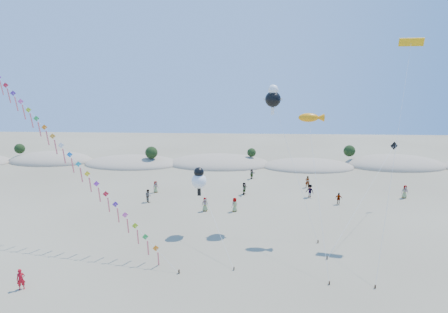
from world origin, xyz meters
The scene contains 9 objects.
dune_ridge centered at (1.06, 45.14, 0.11)m, with size 145.30×11.49×5.57m.
kite_train centered at (-13.76, 13.66, 9.89)m, with size 24.16×12.48×19.26m.
fish_kite centered at (11.05, 15.86, 12.23)m, with size 2.52×10.40×12.73m.
cartoon_kite_low centered at (-0.22, 15.72, 5.81)m, with size 4.68×8.69×7.09m.
cartoon_kite_high centered at (7.46, 18.92, 14.03)m, with size 5.50×6.33×15.39m.
parafoil_kite centered at (20.53, 17.29, 19.15)m, with size 7.01×12.44×19.96m.
dark_kite centered at (19.84, 20.52, 5.60)m, with size 11.42×14.69×8.34m.
flyer_foreground centered at (-13.02, 4.18, 0.85)m, with size 0.62×0.41×1.70m, color #B20E1A.
beachgoers centered at (6.69, 27.44, 0.85)m, with size 35.23×15.51×1.80m.
Camera 1 is at (4.16, -21.42, 16.80)m, focal length 30.00 mm.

